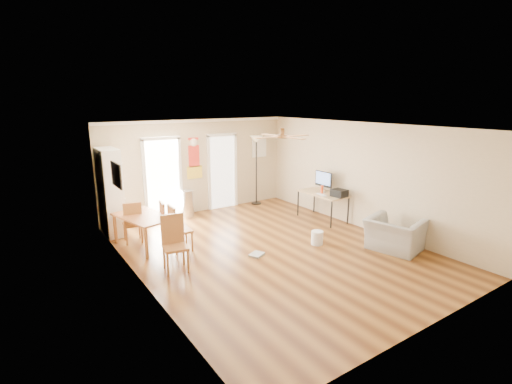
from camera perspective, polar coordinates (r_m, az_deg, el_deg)
floor at (r=8.16m, az=2.38°, el=-8.71°), size 7.00×7.00×0.00m
ceiling at (r=7.56m, az=2.58°, el=9.83°), size 5.50×7.00×0.00m
wall_back at (r=10.72m, az=-8.71°, el=3.84°), size 5.50×0.04×2.60m
wall_front at (r=5.48m, az=24.91°, el=-6.95°), size 5.50×0.04×2.60m
wall_left at (r=6.56m, az=-17.27°, el=-2.95°), size 0.04×7.00×2.60m
wall_right at (r=9.61m, az=15.80°, el=2.34°), size 0.04×7.00×2.60m
crown_molding at (r=7.56m, az=2.57°, el=9.52°), size 5.50×7.00×0.08m
kitchen_doorway at (r=10.36m, az=-13.87°, el=1.84°), size 0.90×0.10×2.10m
bathroom_doorway at (r=11.08m, az=-5.13°, el=2.95°), size 0.80×0.10×2.10m
wall_decal at (r=10.61m, az=-9.32°, el=5.08°), size 0.46×0.03×1.10m
ac_grille at (r=11.65m, az=0.48°, el=6.77°), size 0.50×0.04×0.60m
framed_poster at (r=7.80m, az=-20.33°, el=2.43°), size 0.04×0.66×0.48m
ceiling_fan at (r=7.34m, az=3.97°, el=8.35°), size 1.24×1.24×0.20m
bookshelf at (r=9.46m, az=-21.12°, el=0.02°), size 0.63×0.99×2.04m
dining_table at (r=8.59m, az=-16.39°, el=-5.63°), size 1.13×1.54×0.69m
dining_chair_right_a at (r=8.62m, az=-12.73°, el=-4.47°), size 0.44×0.44×0.94m
dining_chair_right_b at (r=8.11m, az=-11.28°, el=-5.37°), size 0.43×0.43×0.99m
dining_chair_near at (r=7.18m, az=-12.08°, el=-7.75°), size 0.50×0.50×1.04m
dining_chair_far at (r=8.88m, az=-18.15°, el=-4.29°), size 0.44×0.44×0.94m
trash_can at (r=10.44m, az=-10.33°, el=-1.73°), size 0.35×0.35×0.74m
torchiere_lamp at (r=11.42m, az=0.06°, el=3.27°), size 0.49×0.49×2.08m
computer_desk at (r=10.19m, az=9.96°, el=-2.15°), size 0.68×1.35×0.72m
imac at (r=10.18m, az=10.13°, el=1.53°), size 0.17×0.60×0.55m
keyboard at (r=9.90m, az=9.86°, el=-0.40°), size 0.21×0.38×0.01m
printer at (r=9.80m, az=12.44°, el=-0.15°), size 0.34×0.38×0.18m
orange_bottle at (r=10.01m, az=9.92°, el=0.36°), size 0.08×0.08×0.22m
wastebasket_a at (r=8.51m, az=9.20°, el=-6.82°), size 0.31×0.31×0.30m
floor_cloth at (r=7.86m, az=0.10°, el=-9.42°), size 0.37×0.34×0.04m
armchair at (r=8.55m, az=20.14°, el=-6.04°), size 1.16×1.25×0.69m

